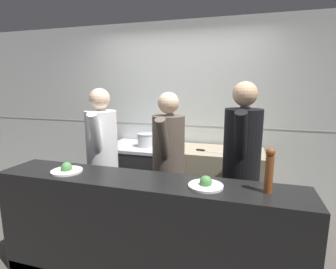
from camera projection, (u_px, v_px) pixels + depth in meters
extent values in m
plane|color=#4C4742|center=(144.00, 259.00, 2.65)|extent=(14.00, 14.00, 0.00)
cube|color=silver|center=(181.00, 115.00, 3.81)|extent=(8.00, 0.06, 2.60)
cube|color=gray|center=(180.00, 125.00, 3.81)|extent=(8.00, 0.00, 0.01)
cube|color=#232326|center=(142.00, 177.00, 3.73)|extent=(0.90, 0.70, 0.86)
cube|color=#B7BABF|center=(141.00, 147.00, 3.64)|extent=(0.92, 0.71, 0.04)
cube|color=#B7BABF|center=(132.00, 181.00, 3.40)|extent=(0.81, 0.03, 0.10)
cube|color=gray|center=(216.00, 184.00, 3.43)|extent=(1.14, 0.65, 0.91)
cube|color=black|center=(212.00, 224.00, 3.22)|extent=(1.12, 0.04, 0.10)
cube|color=black|center=(144.00, 233.00, 2.25)|extent=(2.62, 0.45, 0.96)
cylinder|color=#B7BABF|center=(146.00, 140.00, 3.55)|extent=(0.22, 0.22, 0.18)
cylinder|color=#B7BABF|center=(146.00, 134.00, 3.53)|extent=(0.24, 0.24, 0.01)
cube|color=#B7BABF|center=(216.00, 152.00, 3.22)|extent=(0.29, 0.08, 0.01)
cube|color=black|center=(201.00, 150.00, 3.30)|extent=(0.11, 0.04, 0.02)
cylinder|color=white|center=(67.00, 171.00, 2.33)|extent=(0.27, 0.27, 0.02)
sphere|color=#4C8C47|center=(67.00, 167.00, 2.33)|extent=(0.10, 0.10, 0.10)
cylinder|color=white|center=(206.00, 186.00, 1.99)|extent=(0.27, 0.27, 0.02)
sphere|color=#4C8C47|center=(206.00, 182.00, 1.99)|extent=(0.09, 0.09, 0.09)
cylinder|color=brown|center=(269.00, 174.00, 1.86)|extent=(0.06, 0.06, 0.28)
sphere|color=brown|center=(271.00, 152.00, 1.83)|extent=(0.06, 0.06, 0.06)
cube|color=black|center=(105.00, 201.00, 3.06)|extent=(0.33, 0.27, 0.79)
cylinder|color=white|center=(102.00, 140.00, 2.92)|extent=(0.43, 0.43, 0.66)
sphere|color=beige|center=(100.00, 98.00, 2.84)|extent=(0.22, 0.22, 0.22)
cylinder|color=white|center=(106.00, 130.00, 3.11)|extent=(0.19, 0.34, 0.55)
cylinder|color=white|center=(96.00, 137.00, 2.71)|extent=(0.19, 0.34, 0.55)
cube|color=black|center=(168.00, 209.00, 2.87)|extent=(0.29, 0.20, 0.78)
cylinder|color=brown|center=(168.00, 146.00, 2.74)|extent=(0.35, 0.35, 0.64)
sphere|color=beige|center=(168.00, 103.00, 2.65)|extent=(0.22, 0.22, 0.22)
cylinder|color=brown|center=(173.00, 136.00, 2.91)|extent=(0.11, 0.33, 0.54)
cylinder|color=brown|center=(163.00, 143.00, 2.53)|extent=(0.11, 0.33, 0.54)
cube|color=black|center=(238.00, 216.00, 2.67)|extent=(0.32, 0.22, 0.82)
cylinder|color=black|center=(242.00, 144.00, 2.53)|extent=(0.38, 0.38, 0.68)
sphere|color=#D8AD84|center=(245.00, 94.00, 2.44)|extent=(0.23, 0.23, 0.23)
cylinder|color=black|center=(244.00, 132.00, 2.71)|extent=(0.13, 0.35, 0.57)
cylinder|color=black|center=(241.00, 140.00, 2.32)|extent=(0.13, 0.35, 0.57)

